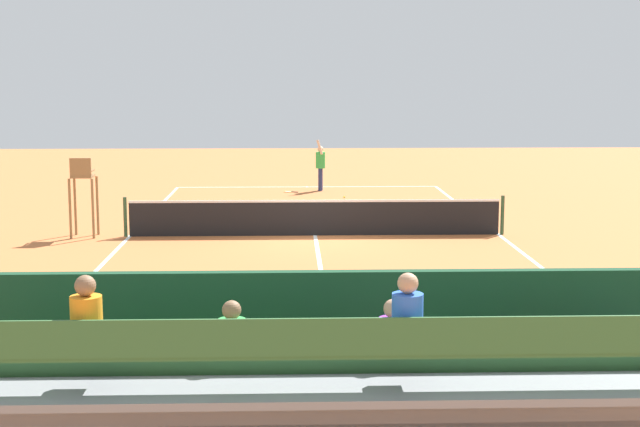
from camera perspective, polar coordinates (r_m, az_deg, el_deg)
ground_plane at (r=25.30m, az=-0.30°, el=-1.35°), size 60.00×60.00×0.00m
court_line_markings at (r=25.34m, az=-0.30°, el=-1.33°), size 10.10×22.20×0.01m
tennis_net at (r=25.22m, az=-0.30°, el=-0.22°), size 10.30×0.10×1.07m
backdrop_wall at (r=11.44m, az=1.68°, el=-8.43°), size 18.00×0.16×2.00m
bleacher_stand at (r=10.19m, az=2.39°, el=-10.98°), size 9.06×2.40×2.48m
umpire_chair at (r=25.68m, az=-14.27°, el=1.50°), size 0.67×0.67×2.14m
courtside_bench at (r=12.93m, az=17.06°, el=-8.85°), size 1.80×0.40×0.93m
equipment_bag at (r=12.53m, az=10.69°, el=-10.99°), size 0.90×0.36×0.36m
tennis_player at (r=34.88m, az=0.03°, el=3.05°), size 0.41×0.55×1.93m
tennis_racket at (r=34.63m, az=-1.93°, el=1.34°), size 0.58×0.41×0.03m
tennis_ball_near at (r=33.00m, az=1.49°, el=1.02°), size 0.07×0.07×0.07m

